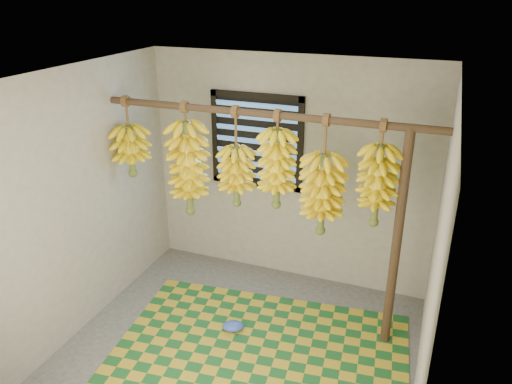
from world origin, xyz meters
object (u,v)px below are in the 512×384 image
at_px(plastic_bag, 233,326).
at_px(banana_bunch_d, 277,169).
at_px(support_post, 396,244).
at_px(banana_bunch_a, 131,151).
at_px(woven_mat, 255,364).
at_px(banana_bunch_e, 322,194).
at_px(banana_bunch_f, 377,186).
at_px(banana_bunch_c, 237,176).
at_px(banana_bunch_b, 188,168).

height_order(plastic_bag, banana_bunch_d, banana_bunch_d).
height_order(support_post, banana_bunch_a, banana_bunch_a).
distance_m(woven_mat, banana_bunch_a, 2.29).
bearing_deg(banana_bunch_e, banana_bunch_d, 180.00).
bearing_deg(banana_bunch_f, banana_bunch_e, 180.00).
xyz_separation_m(woven_mat, banana_bunch_c, (-0.46, 0.72, 1.40)).
height_order(plastic_bag, banana_bunch_f, banana_bunch_f).
bearing_deg(banana_bunch_d, banana_bunch_a, 180.00).
xyz_separation_m(woven_mat, banana_bunch_b, (-0.94, 0.72, 1.41)).
distance_m(support_post, plastic_bag, 1.69).
bearing_deg(banana_bunch_f, woven_mat, -137.53).
relative_size(woven_mat, banana_bunch_e, 2.39).
bearing_deg(woven_mat, banana_bunch_b, 142.74).
bearing_deg(banana_bunch_d, support_post, 0.00).
relative_size(support_post, banana_bunch_e, 1.88).
relative_size(support_post, woven_mat, 0.79).
xyz_separation_m(banana_bunch_b, banana_bunch_e, (1.28, -0.00, -0.07)).
distance_m(support_post, banana_bunch_b, 1.98).
height_order(support_post, banana_bunch_e, banana_bunch_e).
height_order(support_post, banana_bunch_d, banana_bunch_d).
relative_size(banana_bunch_b, banana_bunch_e, 1.02).
height_order(banana_bunch_a, banana_bunch_c, same).
bearing_deg(support_post, banana_bunch_d, 180.00).
distance_m(woven_mat, banana_bunch_e, 1.56).
relative_size(banana_bunch_a, banana_bunch_e, 0.73).
bearing_deg(woven_mat, banana_bunch_c, 122.40).
bearing_deg(banana_bunch_d, banana_bunch_c, 180.00).
relative_size(support_post, banana_bunch_d, 2.28).
bearing_deg(banana_bunch_c, woven_mat, -57.60).
relative_size(woven_mat, banana_bunch_f, 2.82).
bearing_deg(banana_bunch_d, plastic_bag, -127.17).
distance_m(plastic_bag, banana_bunch_f, 1.88).
bearing_deg(plastic_bag, banana_bunch_f, 17.97).
relative_size(support_post, banana_bunch_f, 2.22).
distance_m(banana_bunch_b, banana_bunch_c, 0.49).
distance_m(support_post, banana_bunch_c, 1.50).
height_order(banana_bunch_d, banana_bunch_f, same).
xyz_separation_m(banana_bunch_d, banana_bunch_f, (0.86, 0.00, -0.03)).
bearing_deg(banana_bunch_d, banana_bunch_f, 0.00).
bearing_deg(banana_bunch_a, banana_bunch_e, 0.00).
xyz_separation_m(banana_bunch_a, banana_bunch_e, (1.90, 0.00, -0.17)).
xyz_separation_m(banana_bunch_b, banana_bunch_f, (1.73, -0.00, 0.08)).
bearing_deg(woven_mat, banana_bunch_e, 64.93).
xyz_separation_m(plastic_bag, banana_bunch_d, (0.28, 0.37, 1.48)).
relative_size(plastic_bag, banana_bunch_a, 0.26).
distance_m(plastic_bag, banana_bunch_b, 1.53).
relative_size(support_post, plastic_bag, 9.78).
bearing_deg(support_post, banana_bunch_f, 180.00).
distance_m(banana_bunch_c, banana_bunch_e, 0.79).
relative_size(plastic_bag, banana_bunch_e, 0.19).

